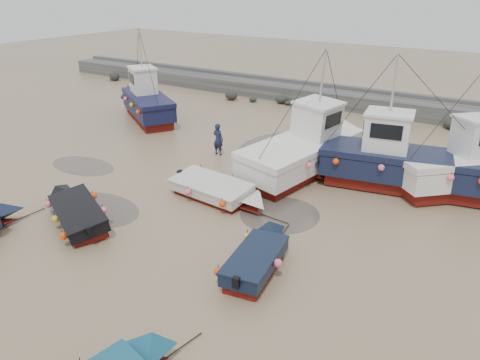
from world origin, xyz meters
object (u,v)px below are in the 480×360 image
object	(u,v)px
dinghy_5	(218,189)
person	(218,155)
cabin_boat_1	(308,147)
dinghy_4	(78,209)
cabin_boat_0	(146,100)
cabin_boat_3	(473,166)
cabin_boat_2	(393,161)
dinghy_6	(259,255)

from	to	relation	value
dinghy_5	person	distance (m)	6.02
cabin_boat_1	person	xyz separation A→B (m)	(-5.29, -0.57, -1.31)
dinghy_4	cabin_boat_0	distance (m)	15.49
cabin_boat_0	dinghy_5	bearing A→B (deg)	-91.31
cabin_boat_3	person	xyz separation A→B (m)	(-12.89, -2.09, -1.39)
dinghy_5	cabin_boat_2	world-z (taller)	cabin_boat_2
dinghy_6	cabin_boat_3	distance (m)	11.88
cabin_boat_2	person	bearing A→B (deg)	84.41
dinghy_6	person	xyz separation A→B (m)	(-7.83, 8.63, -0.56)
cabin_boat_2	cabin_boat_3	xyz separation A→B (m)	(3.30, 1.21, 0.08)
dinghy_6	dinghy_4	bearing A→B (deg)	177.84
cabin_boat_3	person	world-z (taller)	cabin_boat_3
dinghy_5	cabin_boat_0	distance (m)	14.66
dinghy_4	cabin_boat_1	world-z (taller)	cabin_boat_1
person	cabin_boat_1	bearing A→B (deg)	-170.19
cabin_boat_2	cabin_boat_1	bearing A→B (deg)	83.29
cabin_boat_3	cabin_boat_1	bearing A→B (deg)	-122.34
cabin_boat_3	dinghy_4	bearing A→B (deg)	-91.85
dinghy_5	cabin_boat_3	world-z (taller)	cabin_boat_3
dinghy_5	cabin_boat_2	size ratio (longest dim) A/B	0.56
cabin_boat_0	cabin_boat_2	bearing A→B (deg)	-64.78
cabin_boat_0	cabin_boat_1	xyz separation A→B (m)	(13.94, -2.77, -0.05)
cabin_boat_2	cabin_boat_3	distance (m)	3.52
dinghy_4	cabin_boat_1	distance (m)	11.67
dinghy_4	cabin_boat_2	xyz separation A→B (m)	(9.85, 10.54, 0.77)
person	dinghy_6	bearing A→B (deg)	135.90
cabin_boat_3	cabin_boat_0	bearing A→B (deg)	-136.94
cabin_boat_3	person	distance (m)	13.13
dinghy_4	cabin_boat_0	size ratio (longest dim) A/B	0.68
dinghy_5	cabin_boat_0	xyz separation A→B (m)	(-12.11, 8.23, 0.82)
cabin_boat_1	dinghy_6	bearing A→B (deg)	-65.60
cabin_boat_0	person	distance (m)	9.37
dinghy_4	cabin_boat_2	size ratio (longest dim) A/B	0.53
cabin_boat_0	cabin_boat_2	world-z (taller)	same
cabin_boat_1	cabin_boat_0	bearing A→B (deg)	177.68
cabin_boat_1	person	world-z (taller)	cabin_boat_1
cabin_boat_0	person	world-z (taller)	cabin_boat_0
cabin_boat_0	cabin_boat_3	bearing A→B (deg)	-60.43
dinghy_5	cabin_boat_3	xyz separation A→B (m)	(9.43, 6.98, 0.84)
cabin_boat_0	person	size ratio (longest dim) A/B	4.68
dinghy_4	dinghy_6	world-z (taller)	same
cabin_boat_2	cabin_boat_3	size ratio (longest dim) A/B	1.53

